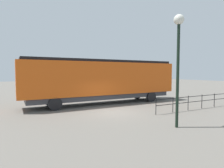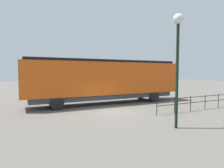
% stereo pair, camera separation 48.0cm
% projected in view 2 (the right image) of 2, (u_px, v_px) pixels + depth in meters
% --- Properties ---
extents(ground_plane, '(120.00, 120.00, 0.00)m').
position_uv_depth(ground_plane, '(113.00, 112.00, 14.64)').
color(ground_plane, '#666059').
extents(locomotive, '(2.82, 15.42, 4.29)m').
position_uv_depth(locomotive, '(111.00, 79.00, 18.73)').
color(locomotive, '#D15114').
rests_on(locomotive, ground_plane).
extents(lamp_post, '(0.56, 0.56, 6.23)m').
position_uv_depth(lamp_post, '(178.00, 45.00, 10.13)').
color(lamp_post, black).
rests_on(lamp_post, ground_plane).
extents(platform_fence, '(0.05, 11.89, 1.20)m').
position_uv_depth(platform_fence, '(212.00, 99.00, 16.09)').
color(platform_fence, black).
rests_on(platform_fence, ground_plane).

